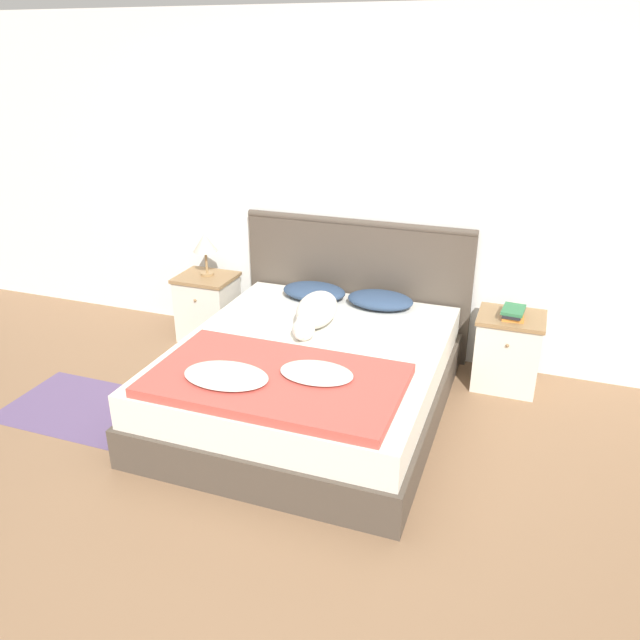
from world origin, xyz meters
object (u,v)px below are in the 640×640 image
(dog, at_px, (316,312))
(nightstand_left, at_px, (208,307))
(nightstand_right, at_px, (507,351))
(bed, at_px, (310,379))
(book_stack, at_px, (513,313))
(pillow_left, at_px, (314,291))
(table_lamp, at_px, (205,244))
(pillow_right, at_px, (380,300))

(dog, bearing_deg, nightstand_left, 156.71)
(nightstand_left, distance_m, nightstand_right, 2.43)
(bed, xyz_separation_m, book_stack, (1.22, 0.77, 0.35))
(pillow_left, bearing_deg, table_lamp, 178.36)
(nightstand_left, bearing_deg, bed, -33.32)
(nightstand_left, relative_size, pillow_left, 1.11)
(table_lamp, bearing_deg, book_stack, -1.31)
(nightstand_right, height_order, pillow_left, pillow_left)
(bed, relative_size, table_lamp, 5.79)
(nightstand_right, xyz_separation_m, pillow_right, (-0.95, -0.00, 0.26))
(pillow_left, distance_m, dog, 0.53)
(bed, relative_size, pillow_right, 4.08)
(nightstand_left, distance_m, book_stack, 2.45)
(bed, bearing_deg, dog, 102.78)
(pillow_right, bearing_deg, bed, -108.30)
(pillow_left, height_order, pillow_right, same)
(pillow_left, bearing_deg, book_stack, -1.10)
(pillow_right, distance_m, book_stack, 0.96)
(nightstand_left, xyz_separation_m, nightstand_right, (2.43, 0.00, 0.00))
(book_stack, height_order, table_lamp, table_lamp)
(pillow_right, distance_m, table_lamp, 1.50)
(dog, height_order, table_lamp, table_lamp)
(dog, bearing_deg, book_stack, 19.82)
(nightstand_left, distance_m, pillow_left, 0.99)
(pillow_left, distance_m, book_stack, 1.48)
(bed, distance_m, nightstand_right, 1.45)
(pillow_right, xyz_separation_m, table_lamp, (-1.48, 0.03, 0.27))
(nightstand_left, relative_size, pillow_right, 1.11)
(pillow_right, height_order, dog, dog)
(pillow_right, height_order, table_lamp, table_lamp)
(book_stack, bearing_deg, pillow_right, 178.29)
(book_stack, bearing_deg, pillow_left, 178.90)
(nightstand_left, xyz_separation_m, table_lamp, (0.00, 0.03, 0.54))
(nightstand_left, bearing_deg, nightstand_right, 0.00)
(pillow_left, height_order, table_lamp, table_lamp)
(pillow_right, xyz_separation_m, book_stack, (0.95, -0.03, 0.04))
(pillow_right, relative_size, book_stack, 2.17)
(book_stack, bearing_deg, table_lamp, 178.69)
(nightstand_left, xyz_separation_m, dog, (1.14, -0.49, 0.31))
(dog, xyz_separation_m, table_lamp, (-1.14, 0.52, 0.22))
(pillow_right, distance_m, dog, 0.60)
(dog, bearing_deg, pillow_left, 111.56)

